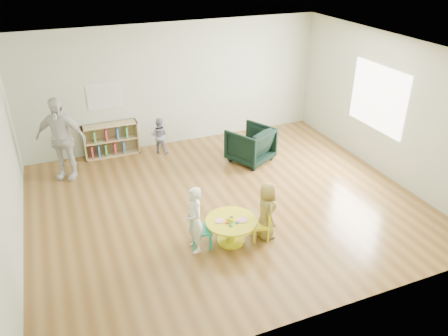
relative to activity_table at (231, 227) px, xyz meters
name	(u,v)px	position (x,y,z in m)	size (l,w,h in m)	color
room	(226,106)	(0.37, 1.13, 1.61)	(7.10, 7.00, 2.80)	brown
activity_table	(231,227)	(0.00, 0.00, 0.00)	(0.82, 0.82, 0.46)	yellow
kid_chair_left	(199,228)	(-0.51, 0.10, 0.04)	(0.42, 0.42, 0.61)	#1B9777
kid_chair_right	(263,224)	(0.50, -0.12, 0.00)	(0.36, 0.36, 0.53)	yellow
bookshelf	(110,140)	(-1.26, 3.99, 0.08)	(1.20, 0.30, 0.75)	tan
alphabet_poster	(105,96)	(-1.24, 4.11, 1.06)	(0.74, 0.01, 0.54)	silver
armchair	(250,145)	(1.52, 2.52, 0.10)	(0.83, 0.86, 0.78)	black
child_left	(194,220)	(-0.60, 0.03, 0.27)	(0.40, 0.26, 1.11)	white
child_right	(266,210)	(0.59, -0.07, 0.21)	(0.49, 0.32, 0.99)	yellow
toddler	(160,135)	(-0.20, 3.68, 0.13)	(0.41, 0.32, 0.84)	#1B1B45
adult_caretaker	(61,139)	(-2.28, 3.28, 0.57)	(1.01, 0.42, 1.72)	silver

